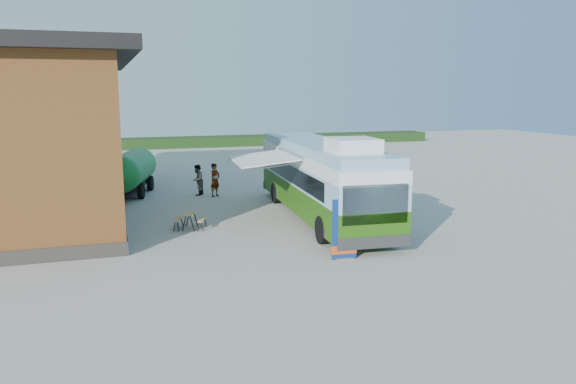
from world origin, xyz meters
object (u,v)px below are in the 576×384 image
object	(u,v)px
slurry_tanker	(131,170)
bus	(321,177)
picnic_table	(190,217)
person_a	(215,180)
person_b	(197,180)
banner	(344,235)

from	to	relation	value
slurry_tanker	bus	bearing A→B (deg)	-32.78
picnic_table	slurry_tanker	size ratio (longest dim) A/B	0.24
person_a	person_b	xyz separation A→B (m)	(-0.86, 0.66, -0.06)
banner	picnic_table	distance (m)	7.40
banner	person_b	bearing A→B (deg)	106.14
person_b	picnic_table	bearing A→B (deg)	19.52
picnic_table	person_a	xyz separation A→B (m)	(2.40, 6.89, 0.39)
banner	person_b	world-z (taller)	banner
bus	picnic_table	xyz separation A→B (m)	(-5.93, -0.19, -1.37)
picnic_table	slurry_tanker	bearing A→B (deg)	119.84
banner	slurry_tanker	distance (m)	16.12
picnic_table	person_b	distance (m)	7.72
bus	picnic_table	size ratio (longest dim) A/B	8.74
bus	person_b	world-z (taller)	bus
bus	picnic_table	world-z (taller)	bus
picnic_table	person_b	world-z (taller)	person_b
bus	person_b	xyz separation A→B (m)	(-4.39, 7.36, -1.03)
person_b	person_a	bearing A→B (deg)	83.49
bus	picnic_table	distance (m)	6.09
picnic_table	banner	bearing A→B (deg)	-35.90
bus	slurry_tanker	distance (m)	11.69
person_a	person_b	world-z (taller)	person_a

